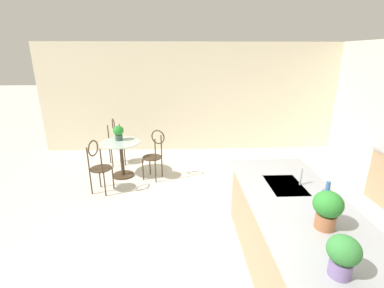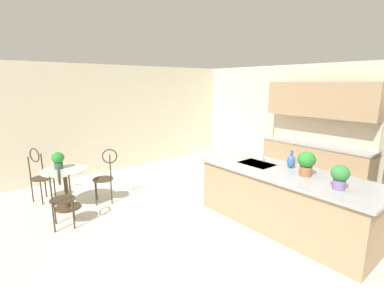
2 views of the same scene
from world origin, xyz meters
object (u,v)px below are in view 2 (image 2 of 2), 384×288
(bistro_table, at_px, (66,185))
(vase_on_counter, at_px, (291,161))
(chair_by_island, at_px, (40,172))
(potted_plant_on_table, at_px, (58,159))
(potted_plant_counter_far, at_px, (340,176))
(chair_near_window, at_px, (106,173))
(chair_toward_desk, at_px, (62,194))
(potted_plant_counter_near, at_px, (306,162))

(bistro_table, xyz_separation_m, vase_on_counter, (2.83, 2.70, 0.58))
(chair_by_island, distance_m, potted_plant_on_table, 0.70)
(bistro_table, xyz_separation_m, potted_plant_on_table, (-0.13, -0.05, 0.47))
(potted_plant_counter_far, xyz_separation_m, vase_on_counter, (-0.90, 0.36, -0.07))
(chair_near_window, xyz_separation_m, potted_plant_counter_far, (3.56, 1.65, 0.53))
(chair_toward_desk, distance_m, potted_plant_counter_far, 4.00)
(potted_plant_counter_far, bearing_deg, potted_plant_on_table, -148.26)
(bistro_table, height_order, chair_by_island, chair_by_island)
(chair_near_window, distance_m, chair_toward_desk, 1.09)
(potted_plant_counter_far, bearing_deg, bistro_table, -147.97)
(chair_near_window, bearing_deg, vase_on_counter, 37.08)
(vase_on_counter, bearing_deg, potted_plant_counter_near, -27.94)
(chair_toward_desk, bearing_deg, chair_by_island, -179.28)
(potted_plant_counter_far, relative_size, vase_on_counter, 1.11)
(chair_by_island, xyz_separation_m, potted_plant_counter_far, (4.44, 2.61, 0.53))
(chair_by_island, bearing_deg, chair_near_window, 47.50)
(bistro_table, distance_m, chair_by_island, 0.77)
(chair_near_window, xyz_separation_m, potted_plant_counter_near, (3.01, 1.82, 0.55))
(chair_by_island, relative_size, vase_on_counter, 3.62)
(bistro_table, relative_size, chair_by_island, 0.77)
(bistro_table, bearing_deg, potted_plant_on_table, -157.53)
(chair_by_island, height_order, potted_plant_counter_far, potted_plant_counter_far)
(potted_plant_on_table, bearing_deg, chair_by_island, -159.19)
(potted_plant_counter_near, relative_size, potted_plant_counter_far, 1.13)
(bistro_table, height_order, vase_on_counter, vase_on_counter)
(potted_plant_on_table, distance_m, vase_on_counter, 4.04)
(chair_near_window, height_order, vase_on_counter, vase_on_counter)
(chair_near_window, distance_m, vase_on_counter, 3.36)
(chair_by_island, distance_m, potted_plant_counter_near, 4.81)
(potted_plant_counter_near, bearing_deg, vase_on_counter, 152.06)
(potted_plant_on_table, relative_size, potted_plant_counter_near, 0.84)
(potted_plant_on_table, relative_size, vase_on_counter, 1.05)
(chair_by_island, bearing_deg, potted_plant_on_table, 20.81)
(bistro_table, relative_size, vase_on_counter, 2.78)
(vase_on_counter, bearing_deg, bistro_table, -136.41)
(bistro_table, height_order, chair_toward_desk, chair_toward_desk)
(bistro_table, relative_size, potted_plant_counter_near, 2.20)
(chair_toward_desk, distance_m, vase_on_counter, 3.65)
(bistro_table, distance_m, potted_plant_counter_near, 4.11)
(chair_toward_desk, bearing_deg, bistro_table, 160.72)
(potted_plant_on_table, relative_size, potted_plant_counter_far, 0.95)
(chair_by_island, xyz_separation_m, vase_on_counter, (3.54, 2.97, 0.46))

